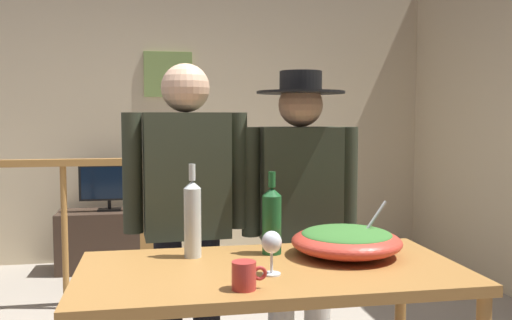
{
  "coord_description": "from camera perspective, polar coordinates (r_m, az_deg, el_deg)",
  "views": [
    {
      "loc": [
        -0.05,
        -2.48,
        1.37
      ],
      "look_at": [
        0.37,
        -0.21,
        1.19
      ],
      "focal_mm": 38.99,
      "sensor_mm": 36.0,
      "label": 1
    }
  ],
  "objects": [
    {
      "name": "framed_picture",
      "position": [
        5.35,
        -9.0,
        8.67
      ],
      "size": [
        0.45,
        0.03,
        0.42
      ],
      "primitive_type": "cube",
      "color": "#82A150"
    },
    {
      "name": "person_standing_left",
      "position": [
        2.61,
        -7.13,
        -4.79
      ],
      "size": [
        0.58,
        0.24,
        1.61
      ],
      "rotation": [
        0.0,
        0.0,
        3.2
      ],
      "color": "black",
      "rests_on": "ground_plane"
    },
    {
      "name": "wine_bottle_green",
      "position": [
        2.24,
        1.63,
        -6.09
      ],
      "size": [
        0.08,
        0.08,
        0.33
      ],
      "color": "#1E5628",
      "rests_on": "serving_table"
    },
    {
      "name": "tv_console",
      "position": [
        5.18,
        -14.74,
        -7.94
      ],
      "size": [
        0.9,
        0.4,
        0.53
      ],
      "primitive_type": "cube",
      "color": "#38281E",
      "rests_on": "ground_plane"
    },
    {
      "name": "stair_railing",
      "position": [
        4.18,
        -20.93,
        -5.28
      ],
      "size": [
        2.38,
        0.1,
        1.12
      ],
      "color": "#9E6B33",
      "rests_on": "ground_plane"
    },
    {
      "name": "person_standing_right",
      "position": [
        2.7,
        4.53,
        -4.79
      ],
      "size": [
        0.56,
        0.42,
        1.58
      ],
      "rotation": [
        0.0,
        0.0,
        3.08
      ],
      "color": "beige",
      "rests_on": "ground_plane"
    },
    {
      "name": "wine_glass",
      "position": [
        1.95,
        1.61,
        -8.64
      ],
      "size": [
        0.07,
        0.07,
        0.16
      ],
      "color": "silver",
      "rests_on": "serving_table"
    },
    {
      "name": "flat_screen_tv",
      "position": [
        5.06,
        -14.88,
        -2.38
      ],
      "size": [
        0.5,
        0.12,
        0.41
      ],
      "color": "black",
      "rests_on": "tv_console"
    },
    {
      "name": "serving_table",
      "position": [
        2.1,
        1.55,
        -13.19
      ],
      "size": [
        1.4,
        0.71,
        0.82
      ],
      "color": "#9E6B33",
      "rests_on": "ground_plane"
    },
    {
      "name": "mug_red",
      "position": [
        1.81,
        -1.17,
        -11.75
      ],
      "size": [
        0.11,
        0.08,
        0.09
      ],
      "color": "#B7332D",
      "rests_on": "serving_table"
    },
    {
      "name": "salad_bowl",
      "position": [
        2.25,
        9.26,
        -8.11
      ],
      "size": [
        0.44,
        0.44,
        0.22
      ],
      "color": "#CC3D2D",
      "rests_on": "serving_table"
    },
    {
      "name": "wine_bottle_clear",
      "position": [
        2.19,
        -6.53,
        -5.89
      ],
      "size": [
        0.07,
        0.07,
        0.37
      ],
      "color": "silver",
      "rests_on": "serving_table"
    },
    {
      "name": "back_wall",
      "position": [
        5.39,
        -9.9,
        4.19
      ],
      "size": [
        5.29,
        0.1,
        2.68
      ],
      "primitive_type": "cube",
      "color": "beige",
      "rests_on": "ground_plane"
    }
  ]
}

